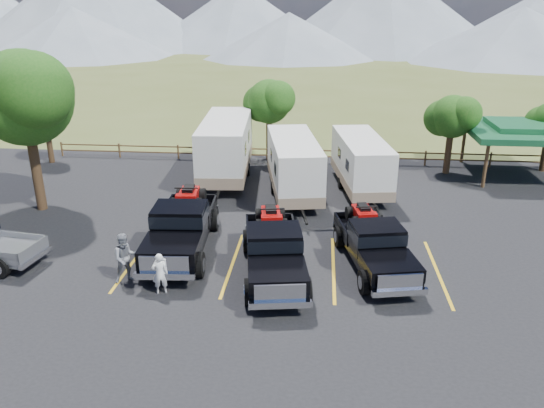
# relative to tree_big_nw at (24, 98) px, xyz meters

# --- Properties ---
(ground) EXTENTS (320.00, 320.00, 0.00)m
(ground) POSITION_rel_tree_big_nw_xyz_m (12.55, -9.03, -5.60)
(ground) COLOR #495223
(ground) RESTS_ON ground
(asphalt_lot) EXTENTS (44.00, 34.00, 0.04)m
(asphalt_lot) POSITION_rel_tree_big_nw_xyz_m (12.55, -6.03, -5.58)
(asphalt_lot) COLOR black
(asphalt_lot) RESTS_ON ground
(stall_lines) EXTENTS (12.12, 5.50, 0.01)m
(stall_lines) POSITION_rel_tree_big_nw_xyz_m (12.55, -5.03, -5.55)
(stall_lines) COLOR gold
(stall_lines) RESTS_ON asphalt_lot
(tree_big_nw) EXTENTS (5.54, 5.18, 7.84)m
(tree_big_nw) POSITION_rel_tree_big_nw_xyz_m (0.00, 0.00, 0.00)
(tree_big_nw) COLOR #332313
(tree_big_nw) RESTS_ON ground
(tree_ne_a) EXTENTS (3.11, 2.92, 4.76)m
(tree_ne_a) POSITION_rel_tree_big_nw_xyz_m (21.52, 7.99, -2.11)
(tree_ne_a) COLOR #332313
(tree_ne_a) RESTS_ON ground
(tree_north) EXTENTS (3.46, 3.24, 5.25)m
(tree_north) POSITION_rel_tree_big_nw_xyz_m (10.52, 9.99, -1.76)
(tree_north) COLOR #332313
(tree_north) RESTS_ON ground
(tree_nw_small) EXTENTS (2.59, 2.43, 3.85)m
(tree_nw_small) POSITION_rel_tree_big_nw_xyz_m (-3.48, 7.99, -2.81)
(tree_nw_small) COLOR #332313
(tree_nw_small) RESTS_ON ground
(rail_fence) EXTENTS (36.12, 0.12, 1.00)m
(rail_fence) POSITION_rel_tree_big_nw_xyz_m (14.55, 9.47, -4.99)
(rail_fence) COLOR brown
(rail_fence) RESTS_ON ground
(pavilion) EXTENTS (6.20, 6.20, 3.22)m
(pavilion) POSITION_rel_tree_big_nw_xyz_m (25.55, 7.97, -2.81)
(pavilion) COLOR brown
(pavilion) RESTS_ON ground
(mountain_range) EXTENTS (209.00, 71.00, 20.00)m
(mountain_range) POSITION_rel_tree_big_nw_xyz_m (4.92, 96.95, 2.28)
(mountain_range) COLOR slate
(mountain_range) RESTS_ON ground
(rig_left) EXTENTS (2.78, 6.99, 2.29)m
(rig_left) POSITION_rel_tree_big_nw_xyz_m (8.27, -3.94, -4.45)
(rig_left) COLOR black
(rig_left) RESTS_ON asphalt_lot
(rig_center) EXTENTS (3.04, 6.71, 2.16)m
(rig_center) POSITION_rel_tree_big_nw_xyz_m (12.24, -5.64, -4.52)
(rig_center) COLOR black
(rig_center) RESTS_ON asphalt_lot
(rig_right) EXTENTS (3.15, 6.37, 2.04)m
(rig_right) POSITION_rel_tree_big_nw_xyz_m (16.08, -4.66, -4.57)
(rig_right) COLOR black
(rig_right) RESTS_ON asphalt_lot
(trailer_left) EXTENTS (3.12, 9.94, 3.44)m
(trailer_left) POSITION_rel_tree_big_nw_xyz_m (8.42, 5.92, -3.76)
(trailer_left) COLOR white
(trailer_left) RESTS_ON asphalt_lot
(trailer_center) EXTENTS (3.47, 8.85, 3.06)m
(trailer_center) POSITION_rel_tree_big_nw_xyz_m (12.50, 3.27, -3.96)
(trailer_center) COLOR white
(trailer_center) RESTS_ON asphalt_lot
(trailer_right) EXTENTS (3.13, 8.42, 2.91)m
(trailer_right) POSITION_rel_tree_big_nw_xyz_m (16.11, 4.38, -4.03)
(trailer_right) COLOR white
(trailer_right) RESTS_ON asphalt_lot
(person_a) EXTENTS (0.66, 0.55, 1.55)m
(person_a) POSITION_rel_tree_big_nw_xyz_m (8.37, -7.51, -4.78)
(person_a) COLOR white
(person_a) RESTS_ON asphalt_lot
(person_b) EXTENTS (1.17, 1.10, 1.91)m
(person_b) POSITION_rel_tree_big_nw_xyz_m (6.88, -6.79, -4.60)
(person_b) COLOR slate
(person_b) RESTS_ON asphalt_lot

